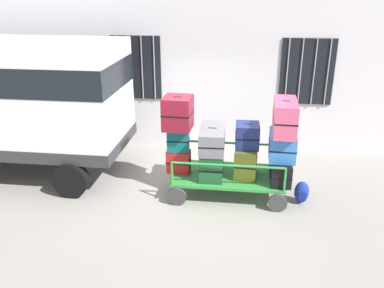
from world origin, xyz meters
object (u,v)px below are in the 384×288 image
object	(u,v)px
suitcase_left_top	(178,113)
suitcase_midright_bottom	(280,167)
suitcase_midleft_bottom	(212,161)
suitcase_midleft_middle	(212,139)
backpack	(302,192)
suitcase_center_middle	(247,135)
van	(20,95)
luggage_cart	(228,177)
suitcase_left_middle	(178,140)
suitcase_center_bottom	(246,162)
suitcase_midright_top	(285,117)
suitcase_midright_middle	(282,145)
suitcase_left_bottom	(179,161)

from	to	relation	value
suitcase_left_top	suitcase_midright_bottom	bearing A→B (deg)	1.38
suitcase_midleft_bottom	suitcase_midleft_middle	xyz separation A→B (m)	(-0.00, -0.03, 0.47)
backpack	suitcase_center_middle	bearing A→B (deg)	166.27
van	suitcase_center_middle	world-z (taller)	van
luggage_cart	suitcase_left_middle	bearing A→B (deg)	-178.54
luggage_cart	suitcase_left_middle	size ratio (longest dim) A/B	4.79
luggage_cart	suitcase_center_bottom	size ratio (longest dim) A/B	3.42
suitcase_midleft_bottom	suitcase_midright_top	distance (m)	1.63
suitcase_midleft_bottom	suitcase_center_middle	bearing A→B (deg)	0.55
suitcase_left_middle	suitcase_center_bottom	world-z (taller)	suitcase_left_middle
suitcase_midleft_middle	suitcase_midright_middle	xyz separation A→B (m)	(1.31, -0.02, -0.06)
suitcase_center_middle	suitcase_midright_top	bearing A→B (deg)	-6.04
suitcase_center_middle	luggage_cart	bearing A→B (deg)	-174.79
luggage_cart	suitcase_midright_bottom	size ratio (longest dim) A/B	2.01
van	suitcase_left_middle	world-z (taller)	van
suitcase_midright_middle	suitcase_midleft_middle	bearing A→B (deg)	179.29
luggage_cart	suitcase_midleft_bottom	bearing A→B (deg)	175.89
suitcase_left_middle	suitcase_midright_top	world-z (taller)	suitcase_midright_top
suitcase_left_top	suitcase_midright_bottom	world-z (taller)	suitcase_left_top
suitcase_left_middle	suitcase_center_middle	bearing A→B (deg)	2.40
suitcase_midleft_bottom	suitcase_left_top	bearing A→B (deg)	-175.25
suitcase_midright_bottom	suitcase_midright_middle	xyz separation A→B (m)	(0.00, -0.04, 0.46)
suitcase_left_middle	suitcase_midleft_bottom	bearing A→B (deg)	4.25
suitcase_midleft_middle	suitcase_center_middle	size ratio (longest dim) A/B	2.01
suitcase_midleft_middle	suitcase_left_bottom	bearing A→B (deg)	-178.55
suitcase_left_middle	suitcase_midright_bottom	bearing A→B (deg)	1.22
suitcase_left_top	suitcase_midright_bottom	xyz separation A→B (m)	(1.96, 0.05, -1.02)
suitcase_left_middle	backpack	bearing A→B (deg)	-4.95
suitcase_center_bottom	suitcase_center_middle	bearing A→B (deg)	90.00
suitcase_left_middle	suitcase_midleft_middle	distance (m)	0.66
van	suitcase_midright_middle	distance (m)	5.42
suitcase_left_middle	suitcase_midright_middle	xyz separation A→B (m)	(1.96, 0.00, -0.01)
van	suitcase_midright_top	size ratio (longest dim) A/B	4.49
suitcase_left_bottom	suitcase_midleft_middle	bearing A→B (deg)	1.45
luggage_cart	suitcase_midleft_bottom	distance (m)	0.46
suitcase_left_middle	suitcase_midleft_middle	bearing A→B (deg)	1.77
suitcase_left_bottom	suitcase_midright_bottom	size ratio (longest dim) A/B	0.44
van	backpack	distance (m)	6.00
suitcase_left_middle	suitcase_midright_top	bearing A→B (deg)	-0.42
luggage_cart	suitcase_center_middle	size ratio (longest dim) A/B	4.37
suitcase_left_middle	suitcase_midleft_bottom	size ratio (longest dim) A/B	0.44
suitcase_left_bottom	suitcase_center_middle	xyz separation A→B (m)	(1.31, 0.05, 0.59)
suitcase_midright_middle	suitcase_midright_top	bearing A→B (deg)	-90.00
suitcase_left_bottom	suitcase_left_top	world-z (taller)	suitcase_left_top
suitcase_center_bottom	suitcase_midleft_bottom	bearing A→B (deg)	176.93
suitcase_midleft_middle	suitcase_center_bottom	xyz separation A→B (m)	(0.65, -0.01, -0.44)
suitcase_midright_middle	suitcase_center_bottom	bearing A→B (deg)	179.17
backpack	suitcase_center_bottom	bearing A→B (deg)	168.39
suitcase_midright_bottom	suitcase_midleft_middle	bearing A→B (deg)	-179.06
suitcase_midleft_bottom	suitcase_midright_top	world-z (taller)	suitcase_midright_top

